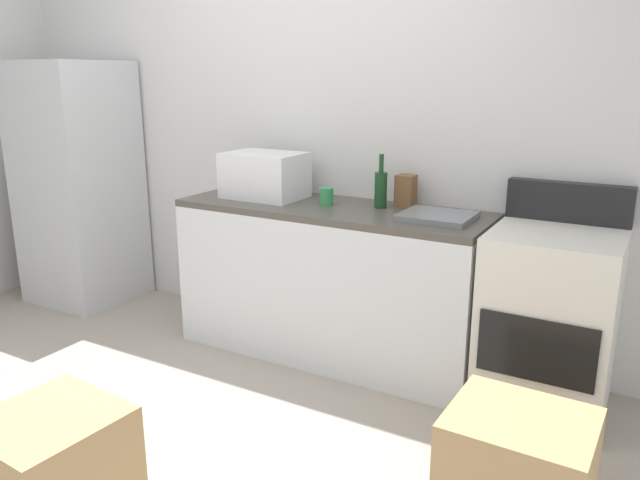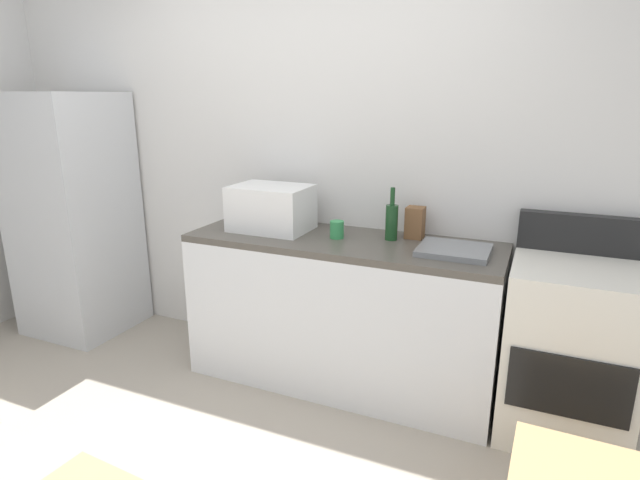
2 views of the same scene
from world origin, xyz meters
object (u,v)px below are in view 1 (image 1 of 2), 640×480
Objects in this scene: stove_oven at (549,318)px; wine_bottle at (381,188)px; microwave at (265,175)px; knife_block at (406,191)px; cardboard_box_medium at (53,465)px; refrigerator at (79,184)px; coffee_mug at (326,197)px; cardboard_box_large at (518,463)px.

stove_oven is 1.11m from wine_bottle.
microwave reaches higher than knife_block.
knife_block is 0.38× the size of cardboard_box_medium.
refrigerator reaches higher than coffee_mug.
cardboard_box_medium is (0.24, -1.78, -0.83)m from microwave.
cardboard_box_large is at bearing -86.00° from stove_oven.
coffee_mug is (2.01, 0.06, 0.09)m from refrigerator.
cardboard_box_large is 1.76m from cardboard_box_medium.
stove_oven is 1.35m from coffee_mug.
cardboard_box_medium is at bearing -104.71° from wine_bottle.
refrigerator reaches higher than stove_oven.
cardboard_box_medium is at bearing -43.12° from refrigerator.
coffee_mug is (-1.26, 0.00, 0.48)m from stove_oven.
coffee_mug is at bearing 1.60° from refrigerator.
coffee_mug is (0.43, -0.02, -0.09)m from microwave.
refrigerator is at bearing 136.88° from cardboard_box_medium.
knife_block is (-0.85, 0.19, 0.52)m from stove_oven.
coffee_mug is 1.92m from cardboard_box_medium.
wine_bottle is at bearing 75.29° from cardboard_box_medium.
cardboard_box_medium is at bearing -129.43° from stove_oven.
wine_bottle reaches higher than knife_block.
wine_bottle is 0.15m from knife_block.
coffee_mug is at bearing -155.60° from knife_block.
cardboard_box_medium is at bearing -149.26° from cardboard_box_large.
microwave is 1.98m from cardboard_box_medium.
stove_oven is 11.00× the size of coffee_mug.
stove_oven is (3.27, 0.06, -0.39)m from refrigerator.
refrigerator is at bearing -179.03° from stove_oven.
knife_block is 2.18m from cardboard_box_medium.
cardboard_box_medium is at bearing -107.08° from knife_block.
microwave is 2.56× the size of knife_block.
cardboard_box_large is at bearing -13.65° from refrigerator.
stove_oven is 1.02m from knife_block.
stove_oven reaches higher than cardboard_box_large.
cardboard_box_medium is (-0.60, -1.95, -0.78)m from knife_block.
microwave is at bearing 97.75° from cardboard_box_medium.
wine_bottle is (2.31, 0.15, 0.15)m from refrigerator.
cardboard_box_large is at bearing -49.05° from knife_block.
microwave reaches higher than cardboard_box_large.
knife_block is (0.41, 0.18, 0.04)m from coffee_mug.
knife_block is at bearing 130.95° from cardboard_box_large.
stove_oven is at bearing 50.57° from cardboard_box_medium.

